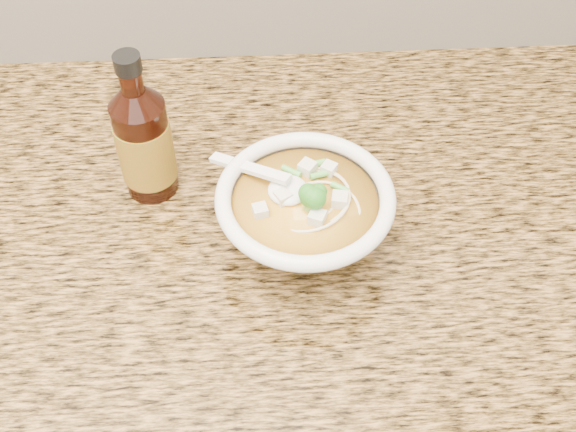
{
  "coord_description": "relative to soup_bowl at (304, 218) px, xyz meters",
  "views": [
    {
      "loc": [
        0.31,
        1.05,
        1.61
      ],
      "look_at": [
        0.34,
        1.6,
        0.95
      ],
      "focal_mm": 45.0,
      "sensor_mm": 36.0,
      "label": 1
    }
  ],
  "objects": [
    {
      "name": "soup_bowl",
      "position": [
        0.0,
        0.0,
        0.0
      ],
      "size": [
        0.22,
        0.21,
        0.12
      ],
      "rotation": [
        0.0,
        0.0,
        -0.08
      ],
      "color": "white",
      "rests_on": "counter_slab"
    },
    {
      "name": "cabinet",
      "position": [
        -0.36,
        0.07,
        -0.52
      ],
      "size": [
        4.0,
        0.65,
        0.86
      ],
      "primitive_type": "cube",
      "color": "#321B0F",
      "rests_on": "ground"
    },
    {
      "name": "hot_sauce_bottle",
      "position": [
        -0.19,
        0.11,
        0.03
      ],
      "size": [
        0.08,
        0.08,
        0.21
      ],
      "rotation": [
        0.0,
        0.0,
        0.15
      ],
      "color": "#351007",
      "rests_on": "counter_slab"
    },
    {
      "name": "counter_slab",
      "position": [
        -0.36,
        0.07,
        -0.07
      ],
      "size": [
        4.0,
        0.68,
        0.04
      ],
      "primitive_type": "cube",
      "color": "#A1703B",
      "rests_on": "cabinet"
    }
  ]
}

